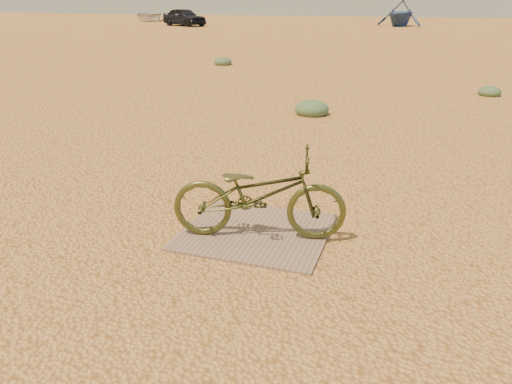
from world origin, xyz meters
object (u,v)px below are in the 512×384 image
(bicycle, at_px, (259,195))
(boat_near_left, at_px, (149,15))
(car, at_px, (184,17))
(plywood_board, at_px, (256,232))
(boat_far_left, at_px, (401,12))

(bicycle, bearing_deg, boat_near_left, 17.10)
(boat_near_left, bearing_deg, car, -75.25)
(plywood_board, relative_size, car, 0.34)
(boat_near_left, bearing_deg, boat_far_left, -36.11)
(plywood_board, height_order, bicycle, bicycle)
(plywood_board, bearing_deg, car, 117.14)
(bicycle, bearing_deg, car, 13.24)
(car, bearing_deg, boat_far_left, -47.75)
(plywood_board, distance_m, boat_far_left, 38.55)
(bicycle, xyz_separation_m, car, (-17.26, 33.65, 0.24))
(car, xyz_separation_m, boat_near_left, (-7.33, 7.24, -0.13))
(plywood_board, relative_size, bicycle, 0.86)
(car, distance_m, boat_near_left, 10.30)
(car, height_order, boat_near_left, car)
(bicycle, distance_m, car, 37.82)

